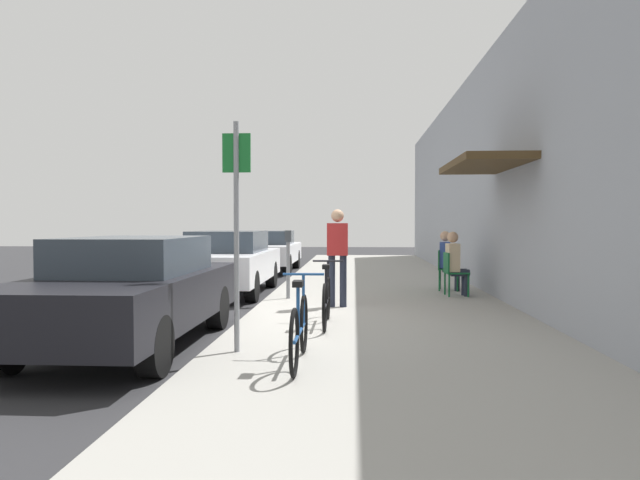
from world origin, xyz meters
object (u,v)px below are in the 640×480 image
Objects in this scene: parked_car_1 at (228,261)px; seated_patron_0 at (456,261)px; bicycle_1 at (327,300)px; pedestrian_standing at (337,250)px; parking_meter at (288,259)px; seated_patron_1 at (448,258)px; parked_car_0 at (131,290)px; cafe_chair_0 at (453,271)px; parked_car_2 at (268,250)px; bicycle_0 at (299,329)px; street_sign at (236,218)px; cafe_chair_1 at (445,267)px.

seated_patron_0 is at bearing -12.31° from parked_car_1.
parked_car_1 reaches higher than bicycle_1.
parking_meter is at bearing 132.28° from pedestrian_standing.
pedestrian_standing is at bearing -131.25° from seated_patron_1.
parked_car_0 is 1.00× the size of parked_car_1.
cafe_chair_0 is (4.80, 4.57, -0.10)m from parked_car_0.
parked_car_1 reaches higher than parked_car_2.
parking_meter is (1.55, -1.66, 0.16)m from parked_car_1.
bicycle_0 is at bearing -80.09° from parked_car_2.
parked_car_2 is 2.57× the size of bicycle_0.
parked_car_1 is at bearing 167.49° from cafe_chair_0.
street_sign is 1.52× the size of bicycle_0.
bicycle_1 is 1.33× the size of seated_patron_1.
seated_patron_1 is (0.06, 0.97, 0.19)m from cafe_chair_0.
seated_patron_0 reaches higher than parked_car_1.
pedestrian_standing is at bearing -130.40° from cafe_chair_1.
parked_car_1 is 1.00× the size of parked_car_2.
seated_patron_0 is at bearing 65.90° from bicycle_0.
street_sign reaches higher than cafe_chair_0.
parked_car_0 is 5.63m from parked_car_1.
pedestrian_standing is (1.04, 3.59, -0.52)m from street_sign.
bicycle_1 is at bearing -62.04° from parked_car_1.
bicycle_0 is (0.71, -5.21, -0.41)m from parking_meter.
parking_meter reaches higher than bicycle_1.
cafe_chair_1 is 0.51× the size of pedestrian_standing.
parked_car_1 is 3.33× the size of parking_meter.
street_sign reaches higher than bicycle_1.
parked_car_0 is at bearing -111.30° from parking_meter.
seated_patron_1 is (4.86, 5.54, 0.09)m from parked_car_0.
parked_car_0 is 5.06× the size of cafe_chair_1.
parked_car_1 is at bearing -90.00° from parked_car_2.
parked_car_2 reaches higher than bicycle_1.
cafe_chair_1 is at bearing 62.15° from street_sign.
parked_car_0 is 2.57× the size of bicycle_0.
bicycle_0 is 6.34m from cafe_chair_0.
bicycle_0 reaches higher than cafe_chair_0.
pedestrian_standing is at bearing -73.97° from parked_car_2.
cafe_chair_0 is 0.67× the size of seated_patron_1.
parked_car_2 is 7.90m from parking_meter.
cafe_chair_0 and cafe_chair_1 have the same top height.
bicycle_1 is (0.88, -2.93, -0.41)m from parking_meter.
parked_car_1 is 4.81m from cafe_chair_1.
street_sign is at bearing -122.08° from cafe_chair_0.
cafe_chair_0 is 0.20m from seated_patron_0.
street_sign reaches higher than seated_patron_1.
parked_car_0 is 3.87m from pedestrian_standing.
street_sign is 2.30m from bicycle_1.
bicycle_0 is at bearing -93.80° from pedestrian_standing.
parking_meter is (1.55, 3.98, 0.16)m from parked_car_0.
parked_car_1 is 5.06× the size of cafe_chair_0.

